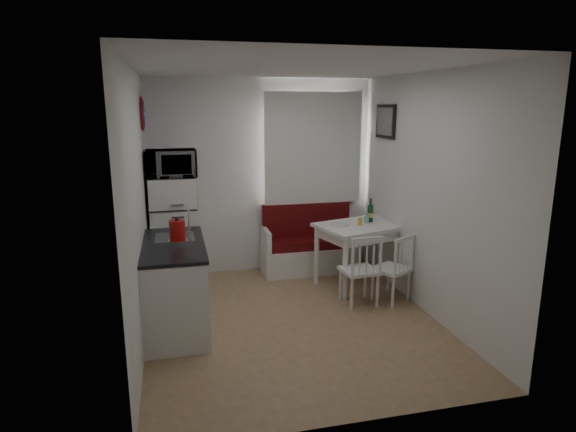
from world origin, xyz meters
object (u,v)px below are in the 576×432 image
object	(u,v)px
kitchen_counter	(175,285)
kettle	(177,231)
microwave	(171,164)
wine_bottle	(370,210)
chair_right	(395,262)
dining_table	(362,231)
bench	(309,249)
chair_left	(362,263)
fridge	(175,232)

from	to	relation	value
kitchen_counter	kettle	bearing A→B (deg)	-2.58
microwave	wine_bottle	distance (m)	2.54
chair_right	wine_bottle	bearing A→B (deg)	60.98
dining_table	chair_right	size ratio (longest dim) A/B	2.37
bench	microwave	bearing A→B (deg)	-174.89
bench	dining_table	xyz separation A→B (m)	(0.49, -0.67, 0.40)
bench	dining_table	distance (m)	0.93
microwave	kettle	distance (m)	1.31
dining_table	chair_left	world-z (taller)	chair_left
dining_table	bench	bearing A→B (deg)	110.72
bench	wine_bottle	size ratio (longest dim) A/B	4.30
fridge	wine_bottle	size ratio (longest dim) A/B	4.64
dining_table	wine_bottle	distance (m)	0.30
chair_right	fridge	xyz separation A→B (m)	(-2.43, 1.22, 0.20)
bench	chair_right	xyz separation A→B (m)	(0.64, -1.33, 0.19)
microwave	wine_bottle	world-z (taller)	microwave
microwave	chair_left	bearing A→B (deg)	-29.90
wine_bottle	kettle	bearing A→B (deg)	-161.90
bench	microwave	size ratio (longest dim) A/B	2.17
kitchen_counter	wine_bottle	size ratio (longest dim) A/B	4.38
kitchen_counter	kettle	world-z (taller)	kitchen_counter
microwave	wine_bottle	size ratio (longest dim) A/B	1.99
bench	microwave	distance (m)	2.19
kitchen_counter	chair_right	world-z (taller)	kitchen_counter
kitchen_counter	kettle	distance (m)	0.57
kettle	wine_bottle	bearing A→B (deg)	18.10
kettle	wine_bottle	world-z (taller)	kettle
bench	fridge	distance (m)	1.83
fridge	microwave	distance (m)	0.87
microwave	bench	bearing A→B (deg)	5.11
bench	wine_bottle	bearing A→B (deg)	-41.75
bench	kettle	world-z (taller)	kettle
dining_table	chair_right	xyz separation A→B (m)	(0.15, -0.65, -0.21)
kettle	fridge	bearing A→B (deg)	91.38
dining_table	microwave	size ratio (longest dim) A/B	2.05
dining_table	chair_left	xyz separation A→B (m)	(-0.25, -0.66, -0.19)
fridge	kettle	xyz separation A→B (m)	(0.03, -1.25, 0.33)
bench	kettle	size ratio (longest dim) A/B	5.13
bench	dining_table	size ratio (longest dim) A/B	1.06
microwave	kettle	world-z (taller)	microwave
chair_right	microwave	bearing A→B (deg)	125.35
chair_right	wine_bottle	world-z (taller)	wine_bottle
bench	chair_left	bearing A→B (deg)	-79.59
chair_left	microwave	distance (m)	2.57
fridge	kettle	world-z (taller)	fridge
fridge	microwave	size ratio (longest dim) A/B	2.33
chair_left	kettle	distance (m)	2.07
chair_left	wine_bottle	distance (m)	0.96
chair_right	kettle	bearing A→B (deg)	151.71
kitchen_counter	chair_left	size ratio (longest dim) A/B	2.92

